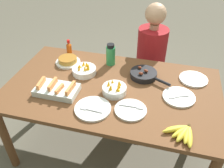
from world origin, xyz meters
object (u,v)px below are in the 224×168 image
at_px(frittata_plate_center, 68,61).
at_px(water_bottle, 111,55).
at_px(skillet, 144,74).
at_px(empty_plate_mid_edge, 193,79).
at_px(fruit_bowl_citrus, 114,89).
at_px(empty_plate_near_front, 179,97).
at_px(empty_plate_far_right, 131,110).
at_px(banana_bunch, 183,132).
at_px(fruit_bowl_mango, 84,70).
at_px(hot_sauce_bottle, 69,47).
at_px(empty_plate_far_left, 93,109).
at_px(melon_tray, 57,89).
at_px(person_figure, 150,67).

bearing_deg(frittata_plate_center, water_bottle, 12.71).
distance_m(skillet, water_bottle, 0.36).
bearing_deg(empty_plate_mid_edge, frittata_plate_center, -178.92).
relative_size(empty_plate_mid_edge, fruit_bowl_citrus, 1.24).
relative_size(skillet, empty_plate_near_front, 1.42).
height_order(empty_plate_far_right, fruit_bowl_citrus, fruit_bowl_citrus).
xyz_separation_m(banana_bunch, empty_plate_near_front, (-0.04, 0.37, -0.01)).
distance_m(banana_bunch, frittata_plate_center, 1.23).
xyz_separation_m(fruit_bowl_mango, hot_sauce_bottle, (-0.27, 0.31, 0.03)).
height_order(empty_plate_near_front, water_bottle, water_bottle).
distance_m(frittata_plate_center, empty_plate_far_left, 0.69).
height_order(melon_tray, skillet, melon_tray).
xyz_separation_m(empty_plate_far_left, empty_plate_mid_edge, (0.71, 0.57, 0.00)).
height_order(water_bottle, person_figure, person_figure).
distance_m(frittata_plate_center, fruit_bowl_mango, 0.24).
relative_size(empty_plate_near_front, hot_sauce_bottle, 1.76).
distance_m(banana_bunch, water_bottle, 0.98).
height_order(empty_plate_near_front, empty_plate_far_left, same).
distance_m(melon_tray, skillet, 0.74).
height_order(empty_plate_far_right, water_bottle, water_bottle).
relative_size(frittata_plate_center, person_figure, 0.19).
bearing_deg(skillet, fruit_bowl_citrus, -98.26).
relative_size(banana_bunch, skillet, 0.57).
bearing_deg(empty_plate_far_right, water_bottle, 117.83).
bearing_deg(melon_tray, fruit_bowl_citrus, 14.21).
bearing_deg(person_figure, hot_sauce_bottle, -159.99).
bearing_deg(frittata_plate_center, melon_tray, -77.89).
bearing_deg(water_bottle, fruit_bowl_mango, -131.08).
xyz_separation_m(fruit_bowl_mango, water_bottle, (0.18, 0.21, 0.06)).
distance_m(melon_tray, hot_sauce_bottle, 0.63).
bearing_deg(person_figure, empty_plate_far_right, -91.88).
height_order(frittata_plate_center, empty_plate_mid_edge, frittata_plate_center).
xyz_separation_m(melon_tray, empty_plate_far_left, (0.33, -0.11, -0.02)).
distance_m(fruit_bowl_citrus, person_figure, 0.85).
bearing_deg(empty_plate_near_front, melon_tray, -168.98).
xyz_separation_m(banana_bunch, fruit_bowl_mango, (-0.85, 0.50, 0.01)).
relative_size(fruit_bowl_citrus, hot_sauce_bottle, 1.35).
bearing_deg(water_bottle, empty_plate_far_left, -86.68).
bearing_deg(frittata_plate_center, skillet, -3.54).
bearing_deg(hot_sauce_bottle, banana_bunch, -35.50).
bearing_deg(empty_plate_mid_edge, banana_bunch, -96.48).
xyz_separation_m(empty_plate_far_left, empty_plate_far_right, (0.27, 0.06, 0.00)).
bearing_deg(hot_sauce_bottle, melon_tray, -75.79).
height_order(frittata_plate_center, hot_sauce_bottle, hot_sauce_bottle).
relative_size(empty_plate_far_right, hot_sauce_bottle, 1.66).
bearing_deg(frittata_plate_center, empty_plate_near_front, -13.69).
bearing_deg(banana_bunch, fruit_bowl_mango, 149.80).
bearing_deg(fruit_bowl_citrus, empty_plate_near_front, 8.12).
distance_m(fruit_bowl_citrus, hot_sauce_bottle, 0.78).
height_order(skillet, fruit_bowl_mango, fruit_bowl_mango).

